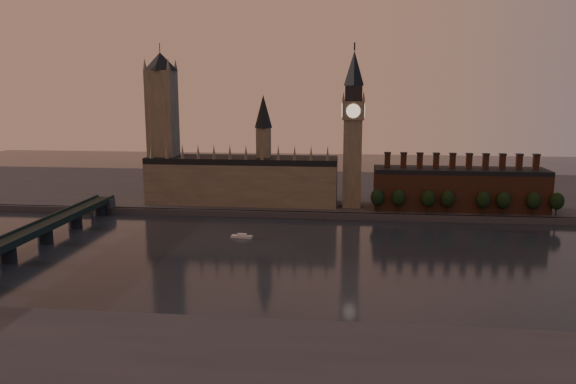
# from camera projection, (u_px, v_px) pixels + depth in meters

# --- Properties ---
(ground) EXTENTS (900.00, 900.00, 0.00)m
(ground) POSITION_uv_depth(u_px,v_px,m) (331.00, 261.00, 270.95)
(ground) COLOR black
(ground) RESTS_ON ground
(north_bank) EXTENTS (900.00, 182.00, 4.00)m
(north_bank) POSITION_uv_depth(u_px,v_px,m) (338.00, 191.00, 444.63)
(north_bank) COLOR #424246
(north_bank) RESTS_ON ground
(palace_of_westminster) EXTENTS (130.00, 30.30, 74.00)m
(palace_of_westminster) POSITION_uv_depth(u_px,v_px,m) (243.00, 178.00, 386.08)
(palace_of_westminster) COLOR gray
(palace_of_westminster) RESTS_ON north_bank
(victoria_tower) EXTENTS (24.00, 24.00, 108.00)m
(victoria_tower) POSITION_uv_depth(u_px,v_px,m) (163.00, 122.00, 385.15)
(victoria_tower) COLOR gray
(victoria_tower) RESTS_ON north_bank
(big_ben) EXTENTS (15.00, 15.00, 107.00)m
(big_ben) POSITION_uv_depth(u_px,v_px,m) (353.00, 128.00, 367.05)
(big_ben) COLOR gray
(big_ben) RESTS_ON north_bank
(chimney_block) EXTENTS (110.00, 25.00, 37.00)m
(chimney_block) POSITION_uv_depth(u_px,v_px,m) (459.00, 188.00, 366.84)
(chimney_block) COLOR brown
(chimney_block) RESTS_ON north_bank
(embankment_tree_0) EXTENTS (8.60, 8.60, 14.88)m
(embankment_tree_0) POSITION_uv_depth(u_px,v_px,m) (377.00, 197.00, 358.88)
(embankment_tree_0) COLOR black
(embankment_tree_0) RESTS_ON north_bank
(embankment_tree_1) EXTENTS (8.60, 8.60, 14.88)m
(embankment_tree_1) POSITION_uv_depth(u_px,v_px,m) (398.00, 198.00, 357.52)
(embankment_tree_1) COLOR black
(embankment_tree_1) RESTS_ON north_bank
(embankment_tree_2) EXTENTS (8.60, 8.60, 14.88)m
(embankment_tree_2) POSITION_uv_depth(u_px,v_px,m) (428.00, 199.00, 354.55)
(embankment_tree_2) COLOR black
(embankment_tree_2) RESTS_ON north_bank
(embankment_tree_3) EXTENTS (8.60, 8.60, 14.88)m
(embankment_tree_3) POSITION_uv_depth(u_px,v_px,m) (447.00, 199.00, 354.01)
(embankment_tree_3) COLOR black
(embankment_tree_3) RESTS_ON north_bank
(embankment_tree_4) EXTENTS (8.60, 8.60, 14.88)m
(embankment_tree_4) POSITION_uv_depth(u_px,v_px,m) (483.00, 200.00, 350.92)
(embankment_tree_4) COLOR black
(embankment_tree_4) RESTS_ON north_bank
(embankment_tree_5) EXTENTS (8.60, 8.60, 14.88)m
(embankment_tree_5) POSITION_uv_depth(u_px,v_px,m) (503.00, 200.00, 349.47)
(embankment_tree_5) COLOR black
(embankment_tree_5) RESTS_ON north_bank
(embankment_tree_6) EXTENTS (8.60, 8.60, 14.88)m
(embankment_tree_6) POSITION_uv_depth(u_px,v_px,m) (533.00, 201.00, 348.71)
(embankment_tree_6) COLOR black
(embankment_tree_6) RESTS_ON north_bank
(embankment_tree_7) EXTENTS (8.60, 8.60, 14.88)m
(embankment_tree_7) POSITION_uv_depth(u_px,v_px,m) (557.00, 201.00, 346.65)
(embankment_tree_7) COLOR black
(embankment_tree_7) RESTS_ON north_bank
(westminster_bridge) EXTENTS (14.00, 200.00, 11.55)m
(westminster_bridge) POSITION_uv_depth(u_px,v_px,m) (24.00, 239.00, 283.19)
(westminster_bridge) COLOR black
(westminster_bridge) RESTS_ON ground
(river_boat) EXTENTS (12.19, 4.62, 2.38)m
(river_boat) POSITION_uv_depth(u_px,v_px,m) (242.00, 236.00, 313.16)
(river_boat) COLOR silver
(river_boat) RESTS_ON ground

